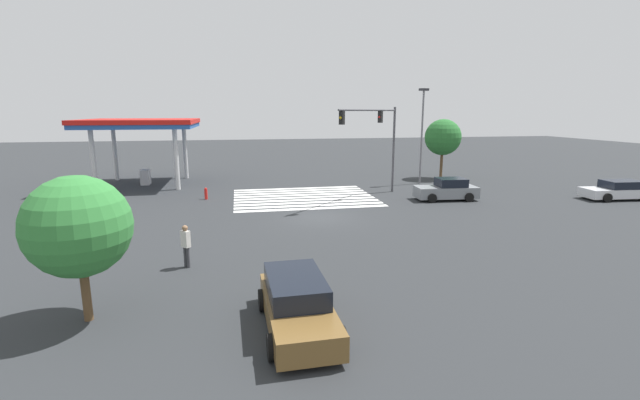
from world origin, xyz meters
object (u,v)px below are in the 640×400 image
object	(u,v)px
car_1	(297,304)
car_2	(618,190)
tree_corner_b	(443,137)
pedestrian	(186,244)
car_0	(447,190)
traffic_signal_mast	(379,132)
tree_corner_a	(78,227)
street_light_pole_a	(422,128)
fire_hydrant	(206,193)

from	to	relation	value
car_1	car_2	bearing A→B (deg)	117.76
tree_corner_b	pedestrian	bearing A→B (deg)	43.61
car_1	tree_corner_b	bearing A→B (deg)	144.63
car_0	car_1	size ratio (longest dim) A/B	0.96
traffic_signal_mast	pedestrian	xyz separation A→B (m)	(12.36, 12.62, -3.83)
car_2	car_1	bearing A→B (deg)	33.81
car_2	tree_corner_a	distance (m)	34.20
traffic_signal_mast	tree_corner_b	size ratio (longest dim) A/B	1.18
car_0	car_2	bearing A→B (deg)	174.26
car_0	car_1	bearing A→B (deg)	55.55
street_light_pole_a	fire_hydrant	bearing A→B (deg)	11.31
traffic_signal_mast	car_0	xyz separation A→B (m)	(-4.56, 1.95, -4.11)
car_0	fire_hydrant	size ratio (longest dim) A/B	5.21
car_2	tree_corner_b	distance (m)	14.54
car_2	fire_hydrant	bearing A→B (deg)	-6.23
fire_hydrant	tree_corner_b	bearing A→B (deg)	-164.15
car_1	pedestrian	size ratio (longest dim) A/B	2.62
pedestrian	car_0	bearing A→B (deg)	-13.83
traffic_signal_mast	fire_hydrant	xyz separation A→B (m)	(12.54, -1.47, -4.40)
car_2	tree_corner_b	xyz separation A→B (m)	(8.07, -11.65, 3.22)
car_0	fire_hydrant	xyz separation A→B (m)	(17.10, -3.43, -0.29)
car_1	tree_corner_b	distance (m)	31.38
fire_hydrant	car_1	bearing A→B (deg)	101.19
car_0	fire_hydrant	world-z (taller)	car_0
car_2	pedestrian	xyz separation A→B (m)	(29.23, 8.50, 0.35)
car_1	fire_hydrant	distance (m)	20.26
pedestrian	tree_corner_b	bearing A→B (deg)	-2.45
tree_corner_a	traffic_signal_mast	bearing A→B (deg)	-131.50
car_1	tree_corner_b	size ratio (longest dim) A/B	0.84
tree_corner_a	tree_corner_b	world-z (taller)	tree_corner_b
traffic_signal_mast	tree_corner_b	world-z (taller)	traffic_signal_mast
car_0	pedestrian	xyz separation A→B (m)	(16.92, 10.67, 0.28)
traffic_signal_mast	car_0	distance (m)	6.44
car_1	street_light_pole_a	xyz separation A→B (m)	(-14.19, -23.49, 4.16)
traffic_signal_mast	tree_corner_b	xyz separation A→B (m)	(-8.80, -7.53, -0.95)
tree_corner_a	tree_corner_b	size ratio (longest dim) A/B	0.80
traffic_signal_mast	car_1	xyz separation A→B (m)	(8.61, 18.40, -4.10)
car_1	street_light_pole_a	bearing A→B (deg)	147.37
car_2	car_0	bearing A→B (deg)	-5.44
car_1	car_2	xyz separation A→B (m)	(-25.47, -14.28, -0.08)
car_2	fire_hydrant	world-z (taller)	car_2
street_light_pole_a	tree_corner_b	xyz separation A→B (m)	(-3.21, -2.43, -1.01)
pedestrian	fire_hydrant	bearing A→B (deg)	44.65
car_0	pedestrian	bearing A→B (deg)	36.47
car_1	fire_hydrant	bearing A→B (deg)	-170.32
pedestrian	street_light_pole_a	bearing A→B (deg)	-1.42
car_2	tree_corner_a	xyz separation A→B (m)	(31.69, 12.64, 2.30)
tree_corner_b	traffic_signal_mast	bearing A→B (deg)	40.58
street_light_pole_a	fire_hydrant	size ratio (longest dim) A/B	9.51
car_1	tree_corner_a	size ratio (longest dim) A/B	1.04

